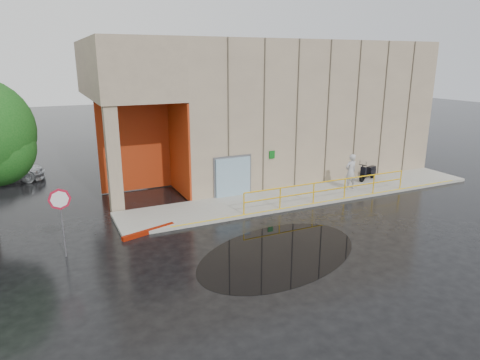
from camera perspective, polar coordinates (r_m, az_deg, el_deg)
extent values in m
plane|color=black|center=(17.32, 6.60, -8.02)|extent=(120.00, 120.00, 0.00)
cube|color=gray|center=(22.89, 9.24, -1.96)|extent=(20.00, 3.00, 0.15)
cube|color=gray|center=(28.54, 5.53, 9.72)|extent=(16.00, 10.00, 8.00)
cube|color=gray|center=(24.82, -15.26, 14.16)|extent=(4.00, 10.00, 3.00)
cube|color=gray|center=(20.50, -16.51, 2.54)|extent=(0.60, 0.60, 5.00)
cube|color=#AE3410|center=(23.76, -13.91, 4.47)|extent=(3.80, 0.15, 4.90)
cube|color=#AE3410|center=(22.56, -8.14, 4.20)|extent=(0.10, 3.50, 4.90)
cube|color=#97B6CE|center=(21.93, -0.92, 0.40)|extent=(1.90, 0.10, 2.00)
cube|color=slate|center=(22.00, -1.01, 0.45)|extent=(2.10, 0.06, 2.20)
cube|color=#0D5D17|center=(22.77, 4.29, 3.39)|extent=(0.32, 0.04, 0.42)
cylinder|color=yellow|center=(21.68, 11.91, -0.13)|extent=(9.50, 0.06, 0.06)
cylinder|color=yellow|center=(21.81, 11.84, -1.27)|extent=(9.50, 0.06, 0.06)
imported|color=#A7A7AB|center=(23.88, 14.54, 1.09)|extent=(0.74, 0.52, 1.94)
cylinder|color=black|center=(25.62, 15.96, 0.25)|extent=(0.47, 0.22, 0.46)
cylinder|color=black|center=(26.58, 17.28, 0.70)|extent=(0.47, 0.22, 0.46)
cylinder|color=slate|center=(16.73, -22.54, -5.87)|extent=(0.07, 0.07, 2.27)
cylinder|color=#A6132B|center=(16.35, -22.93, -2.37)|extent=(0.78, 0.07, 0.78)
cylinder|color=white|center=(16.33, -22.93, -2.40)|extent=(0.62, 0.03, 0.62)
cube|color=maroon|center=(18.23, -12.06, -6.73)|extent=(2.34, 0.89, 0.18)
cube|color=black|center=(16.21, 5.22, -9.70)|extent=(8.29, 6.68, 0.01)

